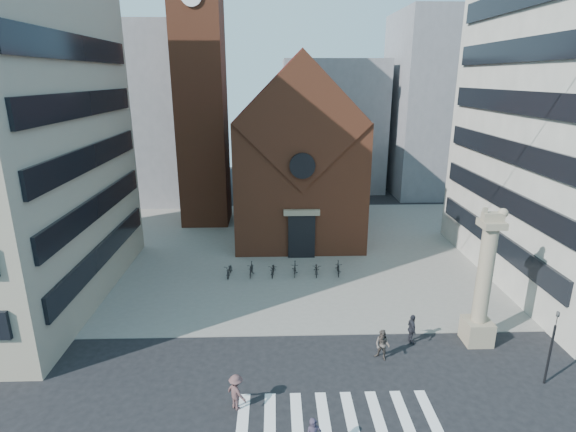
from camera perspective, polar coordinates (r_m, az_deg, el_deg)
The scene contains 19 objects.
ground at distance 26.26m, azimuth 4.01°, elevation -19.56°, with size 120.00×120.00×0.00m, color black.
piazza at distance 42.94m, azimuth 1.53°, elevation -4.18°, with size 46.00×30.00×0.05m, color gray.
zebra_crossing at distance 24.00m, azimuth 6.20°, elevation -23.76°, with size 10.20×3.20×0.01m, color white, non-canonical shape.
church at distance 46.64m, azimuth 1.19°, elevation 7.72°, with size 12.00×16.65×18.00m.
campanile at distance 49.48m, azimuth -11.12°, elevation 16.98°, with size 5.50×5.50×31.20m.
bg_block_left at distance 63.57m, azimuth -18.28°, elevation 12.17°, with size 16.00×14.00×22.00m, color gray.
bg_block_mid at distance 66.77m, azimuth 5.56°, elevation 11.41°, with size 14.00×12.00×18.00m, color gray.
bg_block_right at distance 67.56m, azimuth 19.93°, elevation 13.11°, with size 16.00×14.00×24.00m, color gray.
lion_column at distance 29.58m, azimuth 23.47°, elevation -8.76°, with size 1.63×1.60×8.68m.
traffic_light at distance 27.98m, azimuth 30.45°, elevation -14.05°, with size 0.13×0.16×4.30m.
pedestrian_1 at distance 27.45m, azimuth 11.90°, elevation -15.75°, with size 0.91×0.71×1.86m, color #4E443E.
pedestrian_2 at distance 29.29m, azimuth 15.45°, elevation -13.68°, with size 1.13×0.47×1.92m, color #24252C.
pedestrian_3 at distance 23.76m, azimuth -6.59°, elevation -21.32°, with size 1.22×0.70×1.88m, color brown.
scooter_0 at distance 37.37m, azimuth -7.45°, elevation -6.83°, with size 0.67×1.93×1.01m, color black.
scooter_1 at distance 37.21m, azimuth -4.69°, elevation -6.75°, with size 0.53×1.87×1.13m, color black.
scooter_2 at distance 37.18m, azimuth -1.90°, elevation -6.81°, with size 0.67×1.93×1.01m, color black.
scooter_3 at distance 37.19m, azimuth 0.88°, elevation -6.70°, with size 0.53×1.87×1.13m, color black.
scooter_4 at distance 37.33m, azimuth 3.65°, elevation -6.73°, with size 0.67×1.93×1.01m, color black.
scooter_5 at distance 37.52m, azimuth 6.40°, elevation -6.59°, with size 0.53×1.87×1.13m, color black.
Camera 1 is at (-2.37, -20.90, 15.72)m, focal length 28.00 mm.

